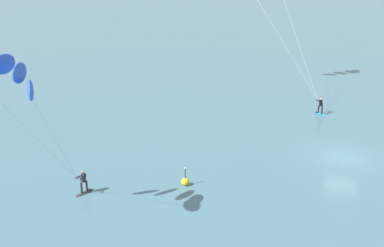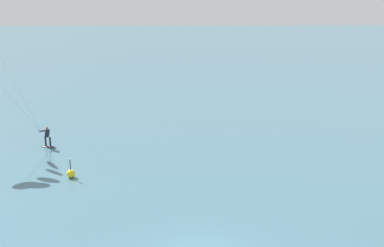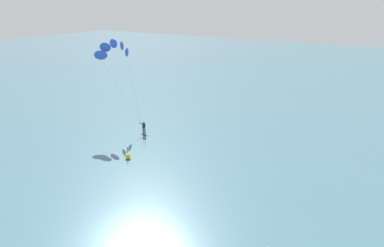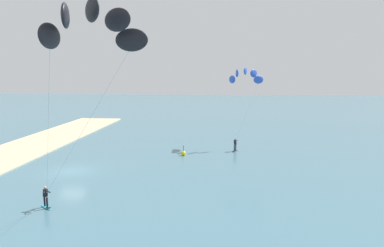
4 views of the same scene
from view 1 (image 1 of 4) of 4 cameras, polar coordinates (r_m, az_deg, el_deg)
name	(u,v)px [view 1 (image 1 of 4)]	position (r m, az deg, el deg)	size (l,w,h in m)	color
ground_plane	(343,157)	(43.89, 15.87, -3.50)	(240.00, 240.00, 0.00)	#426B7A
kitesurfer_mid_water	(9,81)	(30.80, -18.98, 4.30)	(7.27, 4.88, 10.76)	#333338
marker_buoy	(185,181)	(37.68, -0.73, -6.22)	(0.56, 0.56, 1.38)	yellow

